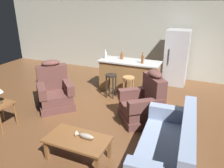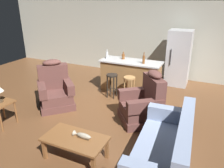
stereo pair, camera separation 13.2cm
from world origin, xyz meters
name	(u,v)px [view 1 (the left image)]	position (x,y,z in m)	size (l,w,h in m)	color
ground_plane	(111,110)	(0.00, 0.00, 0.00)	(12.00, 12.00, 0.00)	brown
back_wall	(146,39)	(0.00, 3.12, 1.30)	(12.00, 0.05, 2.60)	#B2B2A3
coffee_table	(78,141)	(0.19, -1.90, 0.36)	(1.10, 0.60, 0.42)	brown
fish_figurine	(85,136)	(0.30, -1.84, 0.46)	(0.34, 0.10, 0.10)	#4C3823
couch	(168,150)	(1.66, -1.50, 0.34)	(0.95, 1.94, 0.94)	#8493B2
recliner_near_lamp	(55,91)	(-1.43, -0.39, 0.42)	(1.19, 1.19, 1.20)	brown
recliner_near_island	(144,104)	(0.88, -0.17, 0.42)	(1.18, 1.18, 1.20)	brown
end_table	(0,108)	(-1.90, -1.66, 0.46)	(0.48, 0.48, 0.56)	brown
kitchen_island	(129,76)	(0.00, 1.35, 0.48)	(1.80, 0.70, 0.95)	olive
bar_stool_left	(111,81)	(-0.32, 0.72, 0.47)	(0.32, 0.32, 0.68)	black
bar_stool_right	(128,84)	(0.19, 0.72, 0.47)	(0.32, 0.32, 0.68)	#A87A47
refrigerator	(176,58)	(1.17, 2.55, 0.88)	(0.70, 0.69, 1.76)	#B7B7BC
bottle_tall_green	(106,55)	(-0.76, 1.30, 1.06)	(0.07, 0.07, 0.29)	silver
bottle_short_amber	(143,59)	(0.41, 1.24, 1.07)	(0.07, 0.07, 0.32)	brown
bottle_wine_dark	(122,56)	(-0.29, 1.45, 1.04)	(0.09, 0.09, 0.23)	brown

